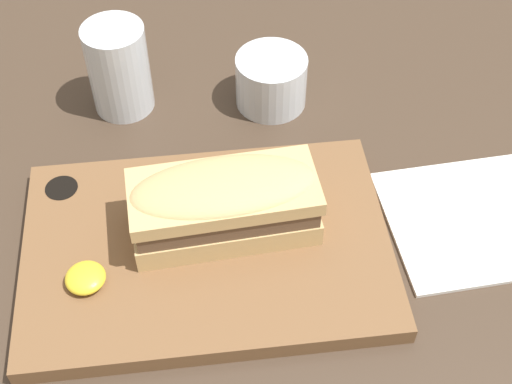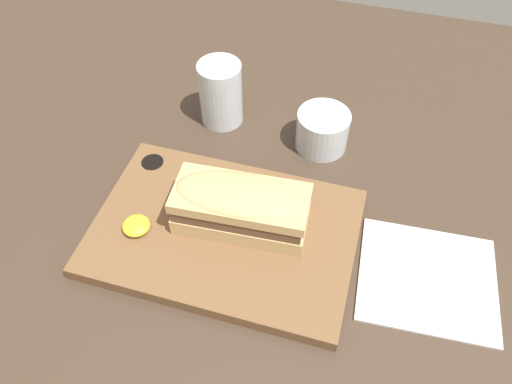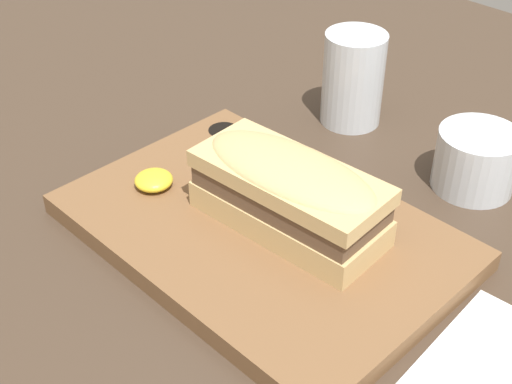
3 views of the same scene
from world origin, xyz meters
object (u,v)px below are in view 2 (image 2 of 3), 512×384
at_px(serving_board, 224,232).
at_px(water_glass, 221,97).
at_px(sandwich, 241,205).
at_px(napkin, 427,279).
at_px(wine_glass, 322,131).

distance_m(serving_board, water_glass, 0.24).
height_order(sandwich, napkin, sandwich).
height_order(wine_glass, napkin, wine_glass).
bearing_deg(wine_glass, sandwich, -109.77).
height_order(serving_board, sandwich, sandwich).
height_order(water_glass, wine_glass, water_glass).
bearing_deg(sandwich, serving_board, -143.32).
relative_size(water_glass, wine_glass, 1.30).
relative_size(sandwich, wine_glass, 2.19).
distance_m(sandwich, water_glass, 0.23).
bearing_deg(wine_glass, serving_board, -113.27).
xyz_separation_m(serving_board, water_glass, (-0.08, 0.23, 0.04)).
xyz_separation_m(serving_board, napkin, (0.27, 0.01, -0.01)).
distance_m(wine_glass, napkin, 0.27).
relative_size(water_glass, napkin, 0.59).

